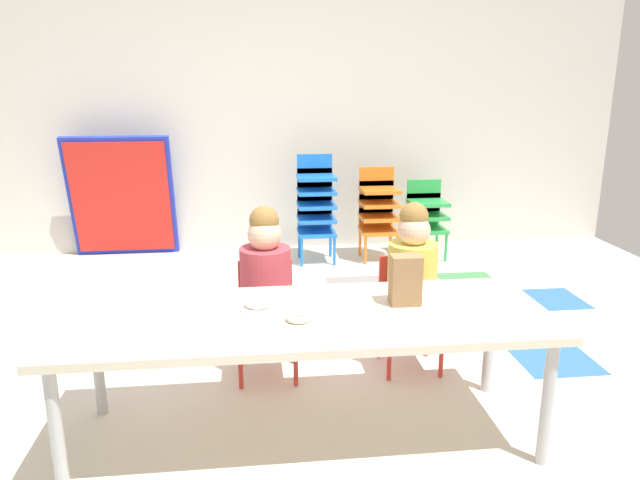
% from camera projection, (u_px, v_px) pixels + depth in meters
% --- Properties ---
extents(ground_plane, '(6.20, 5.12, 0.02)m').
position_uv_depth(ground_plane, '(318.00, 374.00, 3.18)').
color(ground_plane, silver).
extents(back_wall, '(6.20, 0.10, 2.52)m').
position_uv_depth(back_wall, '(286.00, 111.00, 5.30)').
color(back_wall, beige).
rests_on(back_wall, ground_plane).
extents(craft_table, '(2.05, 0.72, 0.58)m').
position_uv_depth(craft_table, '(306.00, 324.00, 2.47)').
color(craft_table, beige).
rests_on(craft_table, ground_plane).
extents(seated_child_near_camera, '(0.32, 0.31, 0.92)m').
position_uv_depth(seated_child_near_camera, '(266.00, 277.00, 3.01)').
color(seated_child_near_camera, red).
rests_on(seated_child_near_camera, ground_plane).
extents(seated_child_middle_seat, '(0.32, 0.31, 0.92)m').
position_uv_depth(seated_child_middle_seat, '(412.00, 271.00, 3.09)').
color(seated_child_middle_seat, red).
rests_on(seated_child_middle_seat, ground_plane).
extents(kid_chair_blue_stack, '(0.32, 0.30, 0.92)m').
position_uv_depth(kid_chair_blue_stack, '(316.00, 202.00, 5.04)').
color(kid_chair_blue_stack, blue).
rests_on(kid_chair_blue_stack, ground_plane).
extents(kid_chair_orange_stack, '(0.32, 0.30, 0.80)m').
position_uv_depth(kid_chair_orange_stack, '(378.00, 208.00, 5.12)').
color(kid_chair_orange_stack, orange).
rests_on(kid_chair_orange_stack, ground_plane).
extents(kid_chair_green_stack, '(0.32, 0.30, 0.68)m').
position_uv_depth(kid_chair_green_stack, '(426.00, 213.00, 5.18)').
color(kid_chair_green_stack, green).
rests_on(kid_chair_green_stack, ground_plane).
extents(folded_activity_table, '(0.90, 0.29, 1.09)m').
position_uv_depth(folded_activity_table, '(122.00, 198.00, 5.14)').
color(folded_activity_table, '#1E33BF').
rests_on(folded_activity_table, ground_plane).
extents(paper_bag_brown, '(0.13, 0.09, 0.22)m').
position_uv_depth(paper_bag_brown, '(405.00, 280.00, 2.54)').
color(paper_bag_brown, '#9E754C').
rests_on(paper_bag_brown, craft_table).
extents(paper_plate_near_edge, '(0.18, 0.18, 0.01)m').
position_uv_depth(paper_plate_near_edge, '(258.00, 307.00, 2.52)').
color(paper_plate_near_edge, white).
rests_on(paper_plate_near_edge, craft_table).
extents(donut_powdered_on_plate, '(0.12, 0.12, 0.03)m').
position_uv_depth(donut_powdered_on_plate, '(258.00, 302.00, 2.52)').
color(donut_powdered_on_plate, white).
rests_on(donut_powdered_on_plate, craft_table).
extents(donut_powdered_loose, '(0.10, 0.10, 0.03)m').
position_uv_depth(donut_powdered_loose, '(299.00, 317.00, 2.38)').
color(donut_powdered_loose, white).
rests_on(donut_powdered_loose, craft_table).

